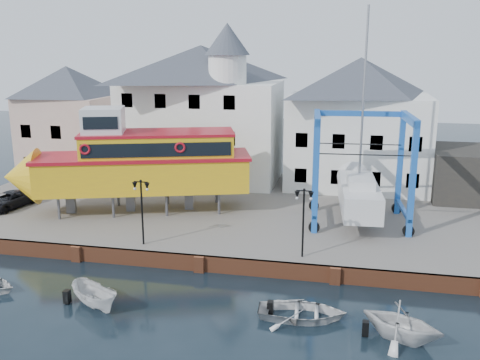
# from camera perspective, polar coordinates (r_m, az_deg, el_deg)

# --- Properties ---
(ground) EXTENTS (140.00, 140.00, 0.00)m
(ground) POSITION_cam_1_polar(r_m,az_deg,el_deg) (32.56, -4.33, -9.73)
(ground) COLOR black
(ground) RESTS_ON ground
(hardstanding) EXTENTS (44.00, 22.00, 1.00)m
(hardstanding) POSITION_cam_1_polar(r_m,az_deg,el_deg) (42.39, -0.21, -3.23)
(hardstanding) COLOR #68615C
(hardstanding) RESTS_ON ground
(quay_wall) EXTENTS (44.00, 0.47, 1.00)m
(quay_wall) POSITION_cam_1_polar(r_m,az_deg,el_deg) (32.46, -4.30, -8.85)
(quay_wall) COLOR brown
(quay_wall) RESTS_ON ground
(building_pink) EXTENTS (8.00, 7.00, 10.30)m
(building_pink) POSITION_cam_1_polar(r_m,az_deg,el_deg) (54.02, -17.69, 6.03)
(building_pink) COLOR #CBAD9A
(building_pink) RESTS_ON hardstanding
(building_white_main) EXTENTS (14.00, 8.30, 14.00)m
(building_white_main) POSITION_cam_1_polar(r_m,az_deg,el_deg) (49.15, -3.99, 7.32)
(building_white_main) COLOR white
(building_white_main) RESTS_ON hardstanding
(building_white_right) EXTENTS (12.00, 8.00, 11.20)m
(building_white_right) POSITION_cam_1_polar(r_m,az_deg,el_deg) (48.00, 12.47, 5.96)
(building_white_right) COLOR white
(building_white_right) RESTS_ON hardstanding
(lamp_post_left) EXTENTS (1.12, 0.32, 4.20)m
(lamp_post_left) POSITION_cam_1_polar(r_m,az_deg,el_deg) (33.50, -10.48, -1.65)
(lamp_post_left) COLOR black
(lamp_post_left) RESTS_ON hardstanding
(lamp_post_right) EXTENTS (1.12, 0.32, 4.20)m
(lamp_post_right) POSITION_cam_1_polar(r_m,az_deg,el_deg) (31.18, 6.81, -2.70)
(lamp_post_right) COLOR black
(lamp_post_right) RESTS_ON hardstanding
(tour_boat) EXTENTS (18.40, 9.55, 7.82)m
(tour_boat) POSITION_cam_1_polar(r_m,az_deg,el_deg) (40.49, -11.73, 1.77)
(tour_boat) COLOR #59595E
(tour_boat) RESTS_ON hardstanding
(travel_lift) EXTENTS (7.28, 9.93, 14.75)m
(travel_lift) POSITION_cam_1_polar(r_m,az_deg,el_deg) (39.03, 12.49, -0.59)
(travel_lift) COLOR #1A4DA5
(travel_lift) RESTS_ON hardstanding
(van) EXTENTS (2.76, 4.71, 1.23)m
(van) POSITION_cam_1_polar(r_m,az_deg,el_deg) (44.79, -23.45, -1.99)
(van) COLOR black
(van) RESTS_ON hardstanding
(motorboat_a) EXTENTS (3.70, 3.01, 1.37)m
(motorboat_a) POSITION_cam_1_polar(r_m,az_deg,el_deg) (29.47, -15.14, -12.90)
(motorboat_a) COLOR silver
(motorboat_a) RESTS_ON ground
(motorboat_b) EXTENTS (4.58, 3.43, 0.90)m
(motorboat_b) POSITION_cam_1_polar(r_m,az_deg,el_deg) (27.60, 6.62, -14.43)
(motorboat_b) COLOR silver
(motorboat_b) RESTS_ON ground
(motorboat_c) EXTENTS (4.76, 4.51, 1.98)m
(motorboat_c) POSITION_cam_1_polar(r_m,az_deg,el_deg) (26.74, 16.75, -15.99)
(motorboat_c) COLOR silver
(motorboat_c) RESTS_ON ground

